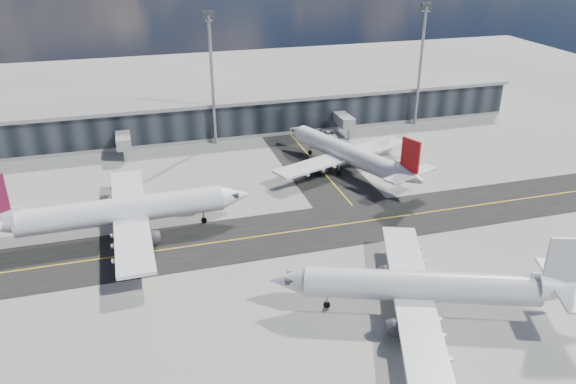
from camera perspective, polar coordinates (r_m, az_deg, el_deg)
name	(u,v)px	position (r m, az deg, el deg)	size (l,w,h in m)	color
ground	(268,248)	(86.38, -2.09, -5.75)	(300.00, 300.00, 0.00)	gray
taxiway_lanes	(274,214)	(96.28, -1.40, -2.24)	(180.00, 63.00, 0.03)	black
terminal_concourse	(210,117)	(134.26, -7.90, 7.57)	(152.00, 19.80, 8.80)	black
floodlight_masts	(212,75)	(124.55, -7.74, 11.69)	(102.50, 0.70, 28.90)	gray
airliner_af	(119,211)	(92.08, -16.84, -1.89)	(42.12, 35.82, 12.51)	white
airliner_redtail	(349,154)	(112.30, 6.18, 3.87)	(31.70, 36.65, 11.27)	white
airliner_near	(425,287)	(73.24, 13.77, -9.35)	(37.71, 32.59, 11.53)	silver
baggage_tug	(192,205)	(98.35, -9.75, -1.31)	(3.62, 2.27, 2.12)	#DEAF0B
service_van	(330,135)	(131.25, 4.25, 5.83)	(2.78, 6.03, 1.68)	white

